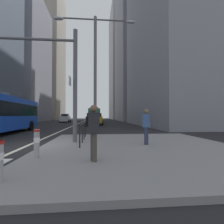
% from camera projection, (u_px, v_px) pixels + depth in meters
% --- Properties ---
extents(ground_plane, '(160.00, 160.00, 0.00)m').
position_uv_depth(ground_plane, '(75.00, 125.00, 28.34)').
color(ground_plane, black).
extents(median_island, '(9.00, 10.00, 0.15)m').
position_uv_depth(median_island, '(139.00, 147.00, 7.94)').
color(median_island, gray).
rests_on(median_island, ground).
extents(lane_centre_line, '(0.20, 80.00, 0.01)m').
position_uv_depth(lane_centre_line, '(81.00, 123.00, 38.29)').
color(lane_centre_line, beige).
rests_on(lane_centre_line, ground).
extents(office_tower_left_mid, '(10.85, 17.10, 32.27)m').
position_uv_depth(office_tower_left_mid, '(23.00, 61.00, 45.38)').
color(office_tower_left_mid, gray).
rests_on(office_tower_left_mid, ground).
extents(office_tower_left_far, '(10.96, 18.46, 51.87)m').
position_uv_depth(office_tower_left_far, '(48.00, 55.00, 69.13)').
color(office_tower_left_far, gray).
rests_on(office_tower_left_far, ground).
extents(office_tower_right_mid, '(13.48, 19.78, 55.10)m').
position_uv_depth(office_tower_right_mid, '(139.00, 33.00, 53.72)').
color(office_tower_right_mid, gray).
rests_on(office_tower_right_mid, ground).
extents(office_tower_right_far, '(13.93, 23.74, 50.06)m').
position_uv_depth(office_tower_right_far, '(126.00, 65.00, 78.91)').
color(office_tower_right_far, '#9E9EA3').
rests_on(office_tower_right_far, ground).
extents(city_bus_blue_oncoming, '(2.90, 11.45, 3.40)m').
position_uv_depth(city_bus_blue_oncoming, '(0.00, 112.00, 14.06)').
color(city_bus_blue_oncoming, blue).
rests_on(city_bus_blue_oncoming, ground).
extents(city_bus_red_receding, '(2.74, 11.02, 3.40)m').
position_uv_depth(city_bus_red_receding, '(94.00, 114.00, 41.22)').
color(city_bus_red_receding, '#198456').
rests_on(city_bus_red_receding, ground).
extents(car_oncoming_mid, '(2.14, 4.62, 1.94)m').
position_uv_depth(car_oncoming_mid, '(65.00, 118.00, 38.72)').
color(car_oncoming_mid, silver).
rests_on(car_oncoming_mid, ground).
extents(car_receding_near, '(2.18, 4.47, 1.94)m').
position_uv_depth(car_receding_near, '(92.00, 119.00, 26.68)').
color(car_receding_near, black).
rests_on(car_receding_near, ground).
extents(car_receding_far, '(2.19, 4.18, 1.94)m').
position_uv_depth(car_receding_far, '(97.00, 119.00, 28.89)').
color(car_receding_far, gold).
rests_on(car_receding_far, ground).
extents(traffic_signal_gantry, '(7.16, 0.65, 6.00)m').
position_uv_depth(traffic_signal_gantry, '(28.00, 65.00, 8.88)').
color(traffic_signal_gantry, '#515156').
rests_on(traffic_signal_gantry, median_island).
extents(street_lamp_post, '(5.50, 0.32, 8.00)m').
position_uv_depth(street_lamp_post, '(95.00, 59.00, 11.33)').
color(street_lamp_post, '#56565B').
rests_on(street_lamp_post, median_island).
extents(bollard_left, '(0.20, 0.20, 0.94)m').
position_uv_depth(bollard_left, '(37.00, 142.00, 5.69)').
color(bollard_left, '#99999E').
rests_on(bollard_left, median_island).
extents(pedestrian_railing, '(0.06, 4.02, 0.98)m').
position_uv_depth(pedestrian_railing, '(83.00, 128.00, 9.35)').
color(pedestrian_railing, black).
rests_on(pedestrian_railing, median_island).
extents(pedestrian_waiting, '(0.42, 0.45, 1.71)m').
position_uv_depth(pedestrian_waiting, '(146.00, 125.00, 8.27)').
color(pedestrian_waiting, '#2D334C').
rests_on(pedestrian_waiting, median_island).
extents(pedestrian_walking, '(0.35, 0.44, 1.72)m').
position_uv_depth(pedestrian_walking, '(94.00, 130.00, 5.24)').
color(pedestrian_walking, '#423D38').
rests_on(pedestrian_walking, median_island).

